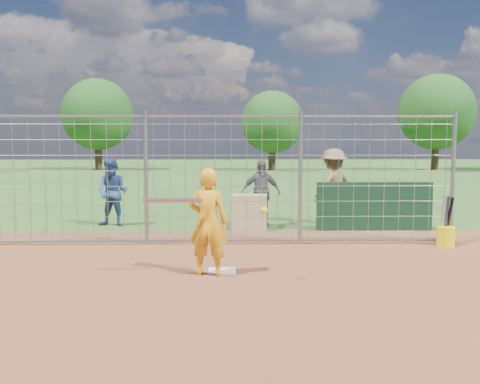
{
  "coord_description": "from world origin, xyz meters",
  "views": [
    {
      "loc": [
        0.12,
        -8.36,
        2.03
      ],
      "look_at": [
        0.3,
        0.8,
        1.15
      ],
      "focal_mm": 40.0,
      "sensor_mm": 36.0,
      "label": 1
    }
  ],
  "objects_px": {
    "bystander_b": "(261,193)",
    "equipment_bin": "(249,212)",
    "batter": "(208,222)",
    "bucket_with_bats": "(446,233)",
    "bystander_a": "(113,192)",
    "bystander_c": "(333,186)"
  },
  "relations": [
    {
      "from": "bystander_b",
      "to": "bucket_with_bats",
      "type": "height_order",
      "value": "bystander_b"
    },
    {
      "from": "bystander_b",
      "to": "equipment_bin",
      "type": "relative_size",
      "value": 2.0
    },
    {
      "from": "batter",
      "to": "bucket_with_bats",
      "type": "distance_m",
      "value": 5.04
    },
    {
      "from": "batter",
      "to": "bystander_a",
      "type": "xyz_separation_m",
      "value": [
        -2.46,
        4.75,
        -0.01
      ]
    },
    {
      "from": "batter",
      "to": "bucket_with_bats",
      "type": "xyz_separation_m",
      "value": [
        4.5,
        2.18,
        -0.57
      ]
    },
    {
      "from": "bystander_c",
      "to": "bystander_b",
      "type": "bearing_deg",
      "value": -23.39
    },
    {
      "from": "bystander_b",
      "to": "equipment_bin",
      "type": "distance_m",
      "value": 0.63
    },
    {
      "from": "bystander_c",
      "to": "batter",
      "type": "bearing_deg",
      "value": 25.47
    },
    {
      "from": "bystander_b",
      "to": "bucket_with_bats",
      "type": "distance_m",
      "value": 4.26
    },
    {
      "from": "bystander_c",
      "to": "equipment_bin",
      "type": "distance_m",
      "value": 2.28
    },
    {
      "from": "bystander_a",
      "to": "bystander_b",
      "type": "distance_m",
      "value": 3.52
    },
    {
      "from": "bystander_a",
      "to": "bystander_b",
      "type": "height_order",
      "value": "bystander_a"
    },
    {
      "from": "bystander_a",
      "to": "bystander_c",
      "type": "xyz_separation_m",
      "value": [
        5.31,
        0.24,
        0.11
      ]
    },
    {
      "from": "bystander_b",
      "to": "bystander_c",
      "type": "relative_size",
      "value": 0.87
    },
    {
      "from": "bystander_b",
      "to": "bystander_a",
      "type": "bearing_deg",
      "value": 174.96
    },
    {
      "from": "batter",
      "to": "bystander_a",
      "type": "bearing_deg",
      "value": -52.37
    },
    {
      "from": "equipment_bin",
      "to": "bucket_with_bats",
      "type": "height_order",
      "value": "bucket_with_bats"
    },
    {
      "from": "bystander_b",
      "to": "bystander_c",
      "type": "xyz_separation_m",
      "value": [
        1.79,
        0.36,
        0.12
      ]
    },
    {
      "from": "batter",
      "to": "bystander_c",
      "type": "relative_size",
      "value": 0.89
    },
    {
      "from": "bystander_a",
      "to": "equipment_bin",
      "type": "xyz_separation_m",
      "value": [
        3.23,
        -0.52,
        -0.41
      ]
    },
    {
      "from": "bystander_b",
      "to": "bucket_with_bats",
      "type": "xyz_separation_m",
      "value": [
        3.44,
        -2.45,
        -0.55
      ]
    },
    {
      "from": "bystander_a",
      "to": "bystander_b",
      "type": "relative_size",
      "value": 1.01
    }
  ]
}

